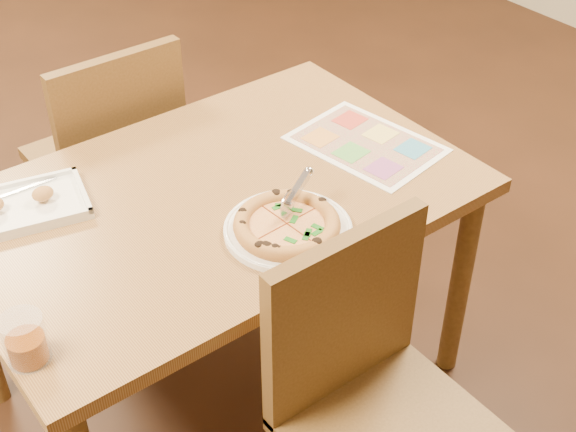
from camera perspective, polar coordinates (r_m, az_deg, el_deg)
dining_table at (r=2.11m, az=-5.08°, el=-0.16°), size 1.30×0.85×0.72m
chair_near at (r=1.81m, az=5.74°, el=-11.22°), size 0.42×0.42×0.47m
chair_far at (r=2.60m, az=-12.33°, el=5.14°), size 0.42×0.42×0.47m
plate at (r=1.92m, az=-0.00°, el=-0.99°), size 0.40×0.40×0.02m
pizza at (r=1.90m, az=-0.08°, el=-0.63°), size 0.26×0.26×0.04m
pizza_cutter at (r=1.92m, az=0.52°, el=1.68°), size 0.13×0.06×0.08m
appetizer_tray at (r=2.09m, az=-18.20°, el=0.64°), size 0.33×0.27×0.06m
glass_tumbler at (r=1.68m, az=-18.15°, el=-8.51°), size 0.09×0.09×0.11m
menu at (r=2.25m, az=5.57°, el=5.15°), size 0.34×0.43×0.00m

